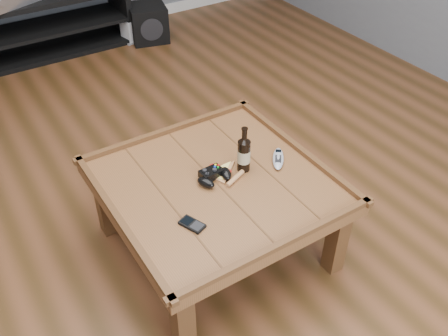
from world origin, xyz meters
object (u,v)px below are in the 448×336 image
game_console (127,32)px  smartphone (192,224)px  game_controller (214,176)px  subwoofer (148,23)px  media_console (48,25)px  remote_control (278,159)px  beer_bottle (244,153)px  pizza_slice (223,173)px  coffee_table (216,191)px

game_console → smartphone: bearing=-118.9°
game_controller → subwoofer: bearing=68.8°
media_console → remote_control: bearing=-82.9°
beer_bottle → game_controller: (-0.16, 0.01, -0.07)m
pizza_slice → coffee_table: bearing=-175.7°
game_controller → remote_control: 0.35m
pizza_slice → game_console: size_ratio=1.29×
coffee_table → smartphone: 0.31m
beer_bottle → remote_control: bearing=-11.2°
subwoofer → game_console: size_ratio=1.93×
media_console → game_console: 0.68m
game_controller → coffee_table: bearing=-97.0°
pizza_slice → remote_control: bearing=-32.8°
media_console → game_console: media_console is taller
smartphone → game_console: 2.93m
pizza_slice → subwoofer: pizza_slice is taller
beer_bottle → coffee_table: bearing=-176.7°
subwoofer → smartphone: bearing=-97.2°
game_controller → subwoofer: game_controller is taller
beer_bottle → game_controller: bearing=177.4°
coffee_table → beer_bottle: beer_bottle is taller
game_controller → media_console: bearing=87.1°
game_controller → beer_bottle: bearing=-5.5°
smartphone → remote_control: (0.58, 0.16, 0.01)m
media_console → game_controller: bearing=-90.0°
smartphone → remote_control: size_ratio=0.72×
media_console → beer_bottle: 2.76m
beer_bottle → game_console: size_ratio=1.18×
remote_control → game_console: (0.29, 2.61, -0.37)m
media_console → game_console: (0.64, -0.16, -0.15)m
pizza_slice → game_console: (0.58, 2.56, -0.37)m
coffee_table → media_console: 2.75m
beer_bottle → remote_control: (0.18, -0.04, -0.08)m
game_controller → pizza_slice: 0.06m
remote_control → media_console: bearing=135.4°
beer_bottle → pizza_slice: 0.14m
smartphone → pizza_slice: bearing=15.0°
smartphone → beer_bottle: bearing=4.7°
beer_bottle → subwoofer: beer_bottle is taller
pizza_slice → beer_bottle: bearing=-32.0°
game_controller → smartphone: 0.31m
media_console → remote_control: 2.81m
media_console → pizza_slice: media_console is taller
beer_bottle → remote_control: 0.20m
media_console → game_console: size_ratio=6.96×
beer_bottle → pizza_slice: beer_bottle is taller
beer_bottle → pizza_slice: (-0.11, 0.02, -0.09)m
media_console → pizza_slice: (0.06, -2.72, 0.21)m
pizza_slice → media_console: bearing=69.1°
coffee_table → pizza_slice: size_ratio=3.96×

